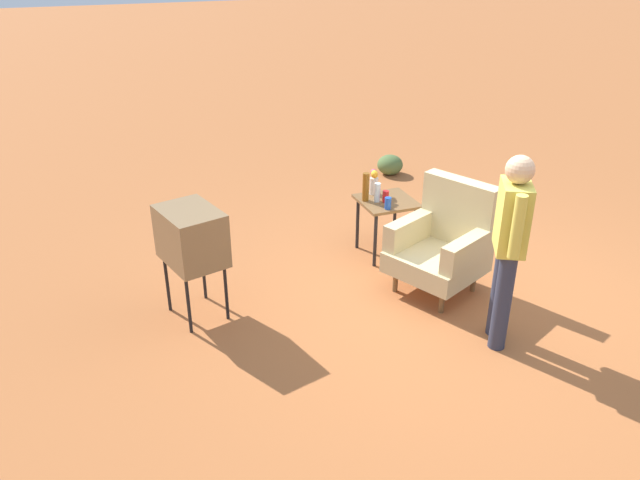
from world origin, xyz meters
name	(u,v)px	position (x,y,z in m)	size (l,w,h in m)	color
ground_plane	(455,305)	(0.00, 0.00, 0.00)	(60.00, 60.00, 0.00)	#AD6033
armchair	(444,241)	(-0.34, 0.03, 0.50)	(1.02, 1.03, 1.06)	brown
side_table	(386,208)	(-1.18, -0.16, 0.53)	(0.56, 0.56, 0.62)	black
tv_on_stand	(192,237)	(-0.69, -2.27, 0.78)	(0.70, 0.58, 1.03)	black
person_standing	(509,241)	(0.60, 0.02, 0.94)	(0.51, 0.37, 1.64)	#2D3347
soda_can_red	(386,196)	(-1.14, -0.20, 0.68)	(0.07, 0.07, 0.12)	red
bottle_short_clear	(377,192)	(-1.19, -0.27, 0.72)	(0.06, 0.06, 0.20)	silver
soda_can_blue	(388,203)	(-0.97, -0.26, 0.68)	(0.07, 0.07, 0.12)	blue
bottle_tall_amber	(366,187)	(-1.25, -0.38, 0.77)	(0.07, 0.07, 0.30)	brown
flower_vase	(374,181)	(-1.39, -0.22, 0.77)	(0.14, 0.10, 0.27)	silver
shrub_mid	(390,165)	(-3.39, 1.00, 0.14)	(0.37, 0.37, 0.28)	#516B38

